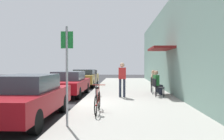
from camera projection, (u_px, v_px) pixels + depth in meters
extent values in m
plane|color=#2D2D30|center=(79.00, 105.00, 10.02)|extent=(60.00, 60.00, 0.00)
cube|color=#9E9B93|center=(130.00, 97.00, 11.93)|extent=(4.50, 32.00, 0.12)
cube|color=gray|center=(178.00, 45.00, 11.77)|extent=(0.30, 32.00, 5.40)
cube|color=maroon|center=(160.00, 49.00, 12.90)|extent=(1.10, 2.80, 0.12)
cube|color=maroon|center=(26.00, 101.00, 7.18)|extent=(1.80, 4.40, 0.60)
cube|color=#333D47|center=(28.00, 83.00, 7.32)|extent=(1.48, 2.11, 0.49)
cylinder|color=black|center=(63.00, 103.00, 8.52)|extent=(0.22, 0.64, 0.64)
cylinder|color=black|center=(20.00, 103.00, 8.59)|extent=(0.22, 0.64, 0.64)
cylinder|color=black|center=(35.00, 122.00, 5.80)|extent=(0.22, 0.64, 0.64)
cube|color=maroon|center=(68.00, 85.00, 12.91)|extent=(1.80, 4.40, 0.55)
cube|color=#333D47|center=(69.00, 76.00, 13.04)|extent=(1.48, 2.11, 0.47)
cylinder|color=black|center=(86.00, 88.00, 14.24)|extent=(0.22, 0.64, 0.64)
cylinder|color=black|center=(60.00, 88.00, 14.31)|extent=(0.22, 0.64, 0.64)
cylinder|color=black|center=(78.00, 93.00, 11.52)|extent=(0.22, 0.64, 0.64)
cylinder|color=black|center=(46.00, 93.00, 11.58)|extent=(0.22, 0.64, 0.64)
cube|color=#A58433|center=(84.00, 78.00, 18.53)|extent=(1.80, 4.40, 0.62)
cube|color=#333D47|center=(85.00, 72.00, 18.67)|extent=(1.48, 2.11, 0.40)
cylinder|color=black|center=(96.00, 81.00, 19.87)|extent=(0.22, 0.64, 0.64)
cylinder|color=black|center=(78.00, 81.00, 19.94)|extent=(0.22, 0.64, 0.64)
cylinder|color=black|center=(92.00, 84.00, 17.15)|extent=(0.22, 0.64, 0.64)
cylinder|color=black|center=(71.00, 84.00, 17.21)|extent=(0.22, 0.64, 0.64)
cylinder|color=slate|center=(96.00, 84.00, 12.55)|extent=(0.07, 0.07, 1.10)
cube|color=#383D42|center=(96.00, 72.00, 12.53)|extent=(0.12, 0.10, 0.22)
cylinder|color=gray|center=(67.00, 76.00, 6.12)|extent=(0.06, 0.06, 2.60)
cube|color=#19722D|center=(67.00, 40.00, 6.12)|extent=(0.32, 0.02, 0.44)
torus|color=black|center=(99.00, 100.00, 8.38)|extent=(0.04, 0.66, 0.66)
torus|color=black|center=(96.00, 106.00, 7.33)|extent=(0.04, 0.66, 0.66)
cylinder|color=maroon|center=(98.00, 103.00, 7.85)|extent=(0.04, 1.05, 0.04)
cylinder|color=maroon|center=(97.00, 96.00, 7.70)|extent=(0.04, 0.04, 0.50)
cube|color=black|center=(97.00, 88.00, 7.69)|extent=(0.10, 0.20, 0.06)
cylinder|color=maroon|center=(99.00, 93.00, 8.32)|extent=(0.03, 0.03, 0.56)
cylinder|color=maroon|center=(99.00, 85.00, 8.31)|extent=(0.46, 0.03, 0.03)
cylinder|color=black|center=(164.00, 92.00, 11.85)|extent=(0.04, 0.04, 0.45)
cylinder|color=black|center=(164.00, 93.00, 11.48)|extent=(0.04, 0.04, 0.45)
cylinder|color=black|center=(156.00, 92.00, 11.94)|extent=(0.04, 0.04, 0.45)
cylinder|color=black|center=(156.00, 93.00, 11.58)|extent=(0.04, 0.04, 0.45)
cube|color=black|center=(160.00, 88.00, 11.71)|extent=(0.52, 0.52, 0.03)
cube|color=black|center=(156.00, 83.00, 11.75)|extent=(0.12, 0.44, 0.40)
cylinder|color=black|center=(159.00, 90.00, 12.71)|extent=(0.04, 0.04, 0.45)
cylinder|color=black|center=(162.00, 91.00, 12.34)|extent=(0.04, 0.04, 0.45)
cylinder|color=black|center=(153.00, 90.00, 12.63)|extent=(0.04, 0.04, 0.45)
cylinder|color=black|center=(156.00, 91.00, 12.26)|extent=(0.04, 0.04, 0.45)
cube|color=black|center=(158.00, 86.00, 12.48)|extent=(0.54, 0.54, 0.03)
cube|color=black|center=(154.00, 82.00, 12.43)|extent=(0.14, 0.43, 0.40)
cylinder|color=#232838|center=(160.00, 90.00, 12.62)|extent=(0.11, 0.11, 0.47)
cylinder|color=#232838|center=(158.00, 86.00, 12.59)|extent=(0.38, 0.22, 0.14)
cylinder|color=#232838|center=(162.00, 91.00, 12.42)|extent=(0.11, 0.11, 0.47)
cylinder|color=#232838|center=(159.00, 86.00, 12.39)|extent=(0.38, 0.22, 0.14)
cube|color=#267233|center=(156.00, 80.00, 12.45)|extent=(0.30, 0.40, 0.56)
sphere|color=tan|center=(156.00, 73.00, 12.44)|extent=(0.22, 0.22, 0.22)
cylinder|color=black|center=(158.00, 88.00, 13.75)|extent=(0.04, 0.04, 0.45)
cylinder|color=black|center=(158.00, 89.00, 13.38)|extent=(0.04, 0.04, 0.45)
cylinder|color=black|center=(151.00, 88.00, 13.79)|extent=(0.04, 0.04, 0.45)
cylinder|color=black|center=(152.00, 89.00, 13.41)|extent=(0.04, 0.04, 0.45)
cube|color=black|center=(155.00, 84.00, 13.58)|extent=(0.46, 0.46, 0.03)
cube|color=black|center=(151.00, 81.00, 13.59)|extent=(0.05, 0.44, 0.40)
cylinder|color=#232838|center=(158.00, 88.00, 13.66)|extent=(0.11, 0.11, 0.47)
cylinder|color=#232838|center=(155.00, 84.00, 13.67)|extent=(0.37, 0.16, 0.14)
cylinder|color=#232838|center=(158.00, 89.00, 13.47)|extent=(0.11, 0.11, 0.47)
cylinder|color=#232838|center=(156.00, 84.00, 13.47)|extent=(0.37, 0.16, 0.14)
cube|color=#CCB28C|center=(153.00, 79.00, 13.58)|extent=(0.24, 0.37, 0.56)
sphere|color=tan|center=(153.00, 72.00, 13.57)|extent=(0.22, 0.22, 0.22)
cylinder|color=#232838|center=(120.00, 88.00, 11.56)|extent=(0.12, 0.12, 0.90)
cylinder|color=#232838|center=(124.00, 88.00, 11.55)|extent=(0.12, 0.12, 0.90)
cube|color=#B22626|center=(122.00, 73.00, 11.54)|extent=(0.36, 0.22, 0.56)
sphere|color=tan|center=(122.00, 65.00, 11.53)|extent=(0.22, 0.22, 0.22)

